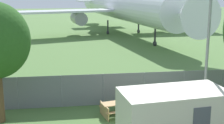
% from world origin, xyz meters
% --- Properties ---
extents(perimeter_fence, '(56.07, 0.07, 1.97)m').
position_xyz_m(perimeter_fence, '(0.00, 11.28, 0.99)').
color(perimeter_fence, slate).
rests_on(perimeter_fence, ground).
extents(airplane, '(33.53, 42.27, 13.34)m').
position_xyz_m(airplane, '(7.13, 42.15, 4.42)').
color(airplane, silver).
rests_on(airplane, ground).
extents(portable_cabin, '(5.23, 3.06, 2.37)m').
position_xyz_m(portable_cabin, '(2.75, 6.42, 1.19)').
color(portable_cabin, beige).
rests_on(portable_cabin, ground).
extents(picnic_bench_near_cabin, '(1.85, 1.71, 0.76)m').
position_xyz_m(picnic_bench_near_cabin, '(0.50, 9.51, 0.47)').
color(picnic_bench_near_cabin, tan).
rests_on(picnic_bench_near_cabin, ground).
extents(light_mast, '(0.44, 0.44, 8.35)m').
position_xyz_m(light_mast, '(5.69, 9.50, 5.06)').
color(light_mast, '#99999E').
rests_on(light_mast, ground).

